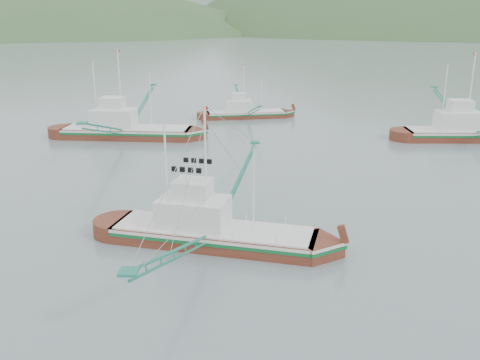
{
  "coord_description": "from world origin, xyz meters",
  "views": [
    {
      "loc": [
        1.23,
        -33.08,
        15.55
      ],
      "look_at": [
        0.0,
        6.0,
        3.2
      ],
      "focal_mm": 40.0,
      "sensor_mm": 36.0,
      "label": 1
    }
  ],
  "objects_px": {
    "main_boat": "(211,218)",
    "bg_boat_left": "(125,125)",
    "bg_boat_far": "(245,108)",
    "bg_boat_right": "(468,127)"
  },
  "relations": [
    {
      "from": "main_boat",
      "to": "bg_boat_left",
      "type": "height_order",
      "value": "bg_boat_left"
    },
    {
      "from": "main_boat",
      "to": "bg_boat_right",
      "type": "height_order",
      "value": "bg_boat_right"
    },
    {
      "from": "main_boat",
      "to": "bg_boat_left",
      "type": "bearing_deg",
      "value": 125.51
    },
    {
      "from": "main_boat",
      "to": "bg_boat_far",
      "type": "xyz_separation_m",
      "value": [
        1.37,
        46.65,
        -0.4
      ]
    },
    {
      "from": "bg_boat_left",
      "to": "bg_boat_far",
      "type": "bearing_deg",
      "value": 46.02
    },
    {
      "from": "main_boat",
      "to": "bg_boat_left",
      "type": "distance_m",
      "value": 35.34
    },
    {
      "from": "main_boat",
      "to": "bg_boat_far",
      "type": "relative_size",
      "value": 1.19
    },
    {
      "from": "bg_boat_far",
      "to": "bg_boat_right",
      "type": "bearing_deg",
      "value": -36.86
    },
    {
      "from": "bg_boat_far",
      "to": "bg_boat_right",
      "type": "distance_m",
      "value": 31.66
    },
    {
      "from": "bg_boat_far",
      "to": "bg_boat_left",
      "type": "height_order",
      "value": "bg_boat_left"
    }
  ]
}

